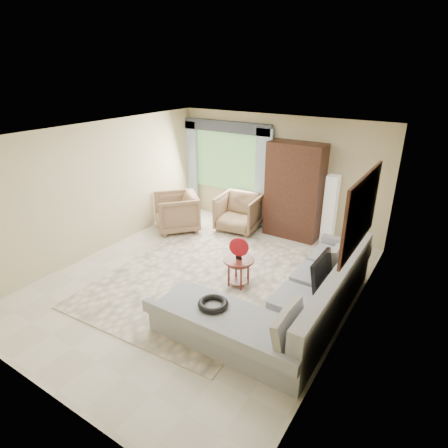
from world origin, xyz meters
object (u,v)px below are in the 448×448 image
Objects in this scene: armchair_left at (177,212)px; floor_lamp at (330,210)px; tv_screen at (322,271)px; coffee_table at (239,272)px; potted_plant at (184,202)px; armchair_right at (239,213)px; armoire at (294,191)px; sectional_sofa at (291,305)px.

floor_lamp is at bearing 62.99° from armchair_left.
armchair_left is (-3.88, 1.28, -0.29)m from tv_screen.
coffee_table is at bearing 13.63° from armchair_left.
coffee_table is at bearing -37.49° from potted_plant.
armchair_right is 0.45× the size of armoire.
potted_plant is at bearing -176.72° from floor_lamp.
floor_lamp is (3.77, 0.22, 0.48)m from potted_plant.
armoire is 1.40× the size of floor_lamp.
armchair_right is (-1.24, 2.09, 0.15)m from coffee_table.
sectional_sofa reaches higher than armchair_left.
armoire is (-1.50, 2.45, 0.33)m from tv_screen.
armchair_right is at bearing 120.66° from coffee_table.
sectional_sofa is 3.24m from armoire.
armchair_right is at bearing 74.17° from armchair_left.
armoire is at bearing 121.53° from tv_screen.
armchair_left is 1.17m from potted_plant.
potted_plant is at bearing -177.00° from armoire.
armoire is at bearing 91.73° from coffee_table.
tv_screen reaches higher than sectional_sofa.
sectional_sofa is 6.55× the size of coffee_table.
floor_lamp reaches higher than armchair_right.
armoire is (-0.08, 2.49, 0.77)m from coffee_table.
armchair_right is (-2.40, 2.50, 0.14)m from sectional_sofa.
tv_screen is 3.38m from armchair_right.
sectional_sofa is 3.03m from floor_lamp.
floor_lamp is (1.97, 0.45, 0.32)m from armchair_right.
armchair_right is 2.04m from floor_lamp.
floor_lamp is at bearing 98.33° from sectional_sofa.
potted_plant is (-3.04, 2.33, -0.01)m from coffee_table.
tv_screen is (0.27, 0.45, 0.44)m from sectional_sofa.
armchair_left is 2.72m from armoire.
armchair_right is 0.62× the size of floor_lamp.
coffee_table is 0.99× the size of potted_plant.
sectional_sofa is at bearing -52.83° from armchair_right.
armchair_right is at bearing -7.56° from potted_plant.
armchair_left is (-2.46, 1.33, 0.16)m from coffee_table.
sectional_sofa is at bearing -19.43° from coffee_table.
armchair_left is 1.44m from armchair_right.
tv_screen is at bearing -44.19° from armchair_right.
floor_lamp is at bearing 3.28° from potted_plant.
tv_screen is 0.79× the size of armchair_right.
potted_plant is at bearing 162.16° from armchair_left.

